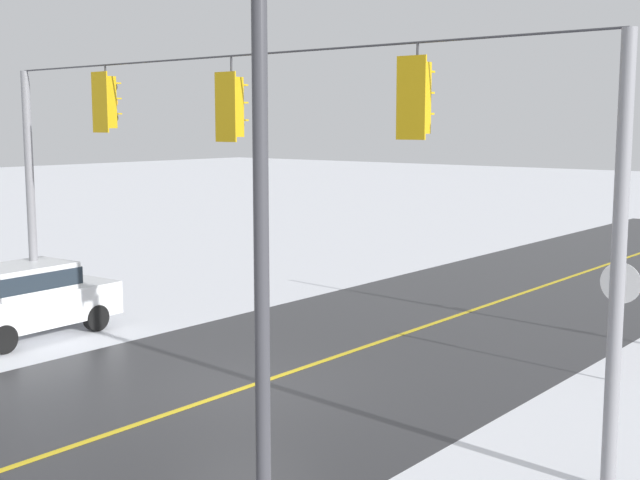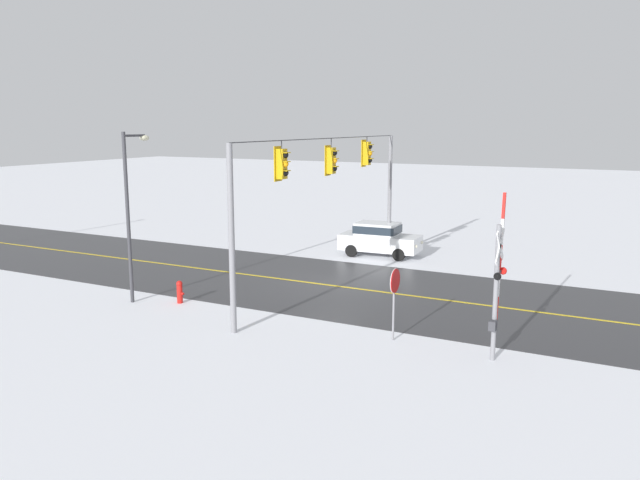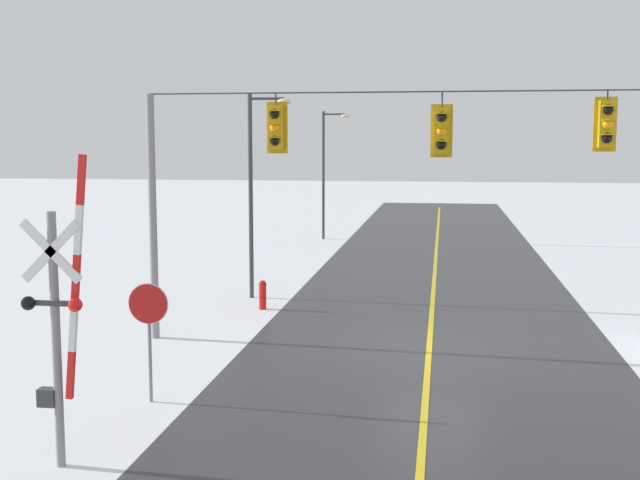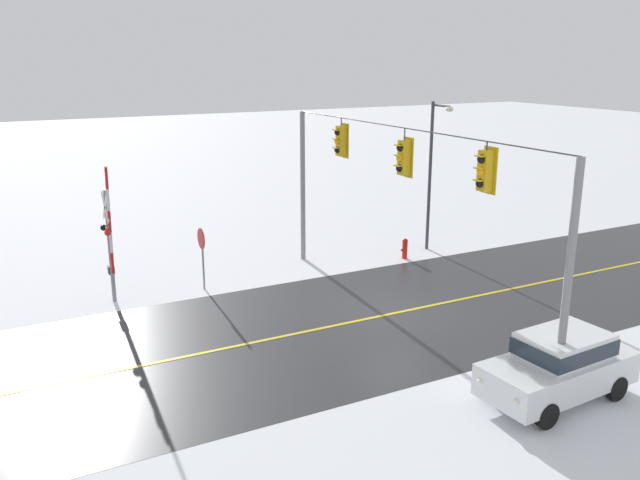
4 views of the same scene
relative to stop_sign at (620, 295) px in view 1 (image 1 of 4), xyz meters
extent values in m
plane|color=white|center=(5.29, 4.96, -1.71)|extent=(160.00, 160.00, 0.00)
cylinder|color=gray|center=(-1.71, 4.96, 1.39)|extent=(0.20, 0.20, 6.20)
cylinder|color=gray|center=(12.29, 4.96, 1.39)|extent=(0.20, 0.20, 6.20)
cylinder|color=#38383D|center=(5.29, 4.96, 4.49)|extent=(14.00, 0.04, 0.04)
cylinder|color=#38383D|center=(1.49, 4.96, 4.34)|extent=(0.04, 0.04, 0.29)
cube|color=#C6990F|center=(1.49, 4.96, 3.65)|extent=(0.34, 0.28, 1.08)
cube|color=#C6990F|center=(1.49, 5.12, 3.65)|extent=(0.52, 0.03, 1.26)
sphere|color=black|center=(1.49, 4.81, 3.97)|extent=(0.24, 0.24, 0.24)
cube|color=#C6990F|center=(1.49, 4.74, 4.06)|extent=(0.26, 0.16, 0.03)
sphere|color=#F99E0F|center=(1.49, 4.81, 3.65)|extent=(0.24, 0.24, 0.24)
cube|color=#C6990F|center=(1.49, 4.74, 3.74)|extent=(0.26, 0.16, 0.03)
sphere|color=black|center=(1.49, 4.81, 3.33)|extent=(0.24, 0.24, 0.24)
cube|color=#C6990F|center=(1.49, 4.74, 3.42)|extent=(0.26, 0.16, 0.03)
cylinder|color=#38383D|center=(5.49, 4.96, 4.30)|extent=(0.04, 0.04, 0.38)
cube|color=#C6990F|center=(5.49, 4.96, 3.57)|extent=(0.34, 0.28, 1.08)
cube|color=#C6990F|center=(5.49, 5.12, 3.57)|extent=(0.52, 0.03, 1.26)
sphere|color=black|center=(5.49, 4.81, 3.89)|extent=(0.24, 0.24, 0.24)
cube|color=#C6990F|center=(5.49, 4.74, 3.97)|extent=(0.26, 0.16, 0.03)
sphere|color=#F99E0F|center=(5.49, 4.81, 3.57)|extent=(0.24, 0.24, 0.24)
cube|color=#C6990F|center=(5.49, 4.74, 3.65)|extent=(0.26, 0.16, 0.03)
sphere|color=black|center=(5.49, 4.81, 3.25)|extent=(0.24, 0.24, 0.24)
cube|color=#C6990F|center=(5.49, 4.74, 3.33)|extent=(0.26, 0.16, 0.03)
cylinder|color=#38383D|center=(9.23, 4.96, 4.37)|extent=(0.04, 0.04, 0.23)
cube|color=#C6990F|center=(9.23, 4.96, 3.71)|extent=(0.34, 0.28, 1.08)
cube|color=#C6990F|center=(9.23, 5.12, 3.71)|extent=(0.52, 0.03, 1.26)
sphere|color=black|center=(9.23, 4.81, 4.03)|extent=(0.24, 0.24, 0.24)
cube|color=#C6990F|center=(9.23, 4.74, 4.12)|extent=(0.26, 0.16, 0.03)
sphere|color=#F99E0F|center=(9.23, 4.81, 3.71)|extent=(0.24, 0.24, 0.24)
cube|color=#C6990F|center=(9.23, 4.74, 3.80)|extent=(0.26, 0.16, 0.03)
sphere|color=black|center=(9.23, 4.81, 3.39)|extent=(0.24, 0.24, 0.24)
cube|color=#C6990F|center=(9.23, 4.74, 3.48)|extent=(0.26, 0.16, 0.03)
cylinder|color=gray|center=(0.00, 0.02, -0.56)|extent=(0.07, 0.07, 2.30)
cylinder|color=#B71414|center=(0.00, -0.02, 0.24)|extent=(0.76, 0.03, 0.76)
cylinder|color=white|center=(0.00, 0.00, 0.24)|extent=(0.80, 0.02, 0.80)
cube|color=white|center=(11.96, 5.31, -0.99)|extent=(2.00, 4.20, 0.80)
cube|color=white|center=(11.95, 5.46, -0.29)|extent=(1.62, 2.22, 0.64)
cube|color=#232D38|center=(11.95, 5.46, -0.29)|extent=(1.66, 2.30, 0.40)
sphere|color=#EFEACC|center=(12.65, 3.28, -0.94)|extent=(0.16, 0.16, 0.16)
sphere|color=#EFEACC|center=(11.51, 3.21, -0.94)|extent=(0.16, 0.16, 0.16)
cylinder|color=black|center=(12.83, 4.09, -1.39)|extent=(0.26, 0.65, 0.64)
cylinder|color=black|center=(11.23, 3.99, -1.39)|extent=(0.26, 0.65, 0.64)
cylinder|color=black|center=(11.09, 6.53, -1.39)|extent=(0.26, 0.65, 0.64)
cylinder|color=#38383D|center=(-0.51, 10.54, 1.54)|extent=(0.14, 0.14, 6.50)
camera|label=1|loc=(-5.65, 15.96, 3.26)|focal=47.33mm
camera|label=2|loc=(-18.20, -6.77, 5.08)|focal=35.60mm
camera|label=3|loc=(5.56, -14.54, 3.36)|focal=45.40mm
camera|label=4|loc=(22.49, -6.88, 6.62)|focal=37.09mm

